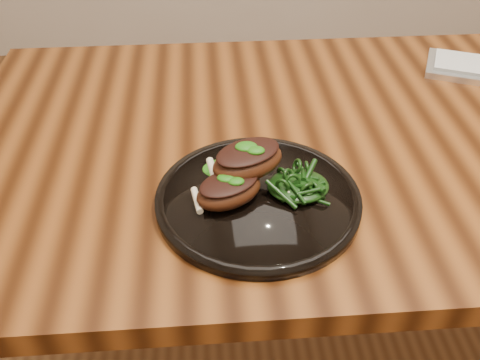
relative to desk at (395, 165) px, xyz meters
name	(u,v)px	position (x,y,z in m)	size (l,w,h in m)	color
desk	(395,165)	(0.00, 0.00, 0.00)	(1.60, 0.80, 0.75)	black
plate	(258,199)	(-0.28, -0.19, 0.09)	(0.31, 0.31, 0.02)	black
lamb_chop_front	(229,189)	(-0.33, -0.20, 0.12)	(0.12, 0.11, 0.05)	#401B0C
lamb_chop_back	(247,160)	(-0.30, -0.16, 0.14)	(0.14, 0.12, 0.05)	#401B0C
herb_smear	(230,168)	(-0.32, -0.12, 0.10)	(0.09, 0.06, 0.01)	#104D08
greens_heap	(298,183)	(-0.22, -0.18, 0.12)	(0.09, 0.09, 0.03)	black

